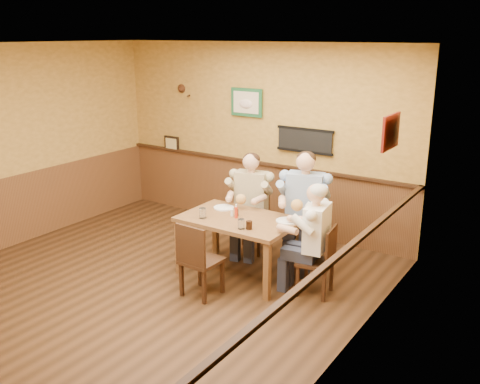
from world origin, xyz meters
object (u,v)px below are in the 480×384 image
at_px(chair_right_end, 316,260).
at_px(chair_back_right, 304,230).
at_px(water_glass_left, 203,213).
at_px(hot_sauce_bottle, 236,212).
at_px(chair_near_side, 202,259).
at_px(cola_tumbler, 249,225).
at_px(salt_shaker, 232,213).
at_px(water_glass_mid, 241,224).
at_px(dining_table, 239,225).
at_px(diner_blue_polo, 304,215).
at_px(diner_white_elder, 316,246).
at_px(diner_tan_shirt, 251,208).
at_px(chair_back_left, 251,221).
at_px(pepper_shaker, 237,213).

bearing_deg(chair_right_end, chair_back_right, -152.10).
bearing_deg(water_glass_left, hot_sauce_bottle, 34.39).
height_order(chair_near_side, cola_tumbler, chair_near_side).
xyz_separation_m(cola_tumbler, salt_shaker, (-0.42, 0.27, -0.00)).
xyz_separation_m(chair_right_end, water_glass_mid, (-0.79, -0.35, 0.39)).
distance_m(water_glass_left, salt_shaker, 0.36).
distance_m(chair_near_side, cola_tumbler, 0.67).
height_order(chair_right_end, chair_near_side, chair_near_side).
bearing_deg(dining_table, diner_blue_polo, 54.56).
height_order(chair_near_side, water_glass_left, chair_near_side).
height_order(chair_back_right, cola_tumbler, chair_back_right).
height_order(diner_white_elder, salt_shaker, diner_white_elder).
xyz_separation_m(water_glass_left, water_glass_mid, (0.59, -0.05, -0.01)).
bearing_deg(hot_sauce_bottle, salt_shaker, 159.63).
height_order(dining_table, diner_tan_shirt, diner_tan_shirt).
height_order(chair_back_left, hot_sauce_bottle, hot_sauce_bottle).
relative_size(diner_white_elder, cola_tumbler, 12.30).
bearing_deg(diner_white_elder, diner_tan_shirt, -125.45).
bearing_deg(water_glass_left, pepper_shaker, 45.32).
height_order(diner_blue_polo, diner_white_elder, diner_blue_polo).
bearing_deg(chair_back_right, dining_table, -140.07).
bearing_deg(water_glass_left, salt_shaker, 45.61).
bearing_deg(diner_tan_shirt, water_glass_mid, -77.26).
height_order(water_glass_left, cola_tumbler, water_glass_left).
height_order(chair_near_side, salt_shaker, chair_near_side).
distance_m(chair_back_right, pepper_shaker, 0.95).
bearing_deg(chair_back_left, chair_right_end, -40.85).
bearing_deg(water_glass_mid, hot_sauce_bottle, 132.83).
height_order(diner_tan_shirt, diner_blue_polo, diner_blue_polo).
height_order(chair_back_left, chair_near_side, chair_near_side).
bearing_deg(chair_near_side, dining_table, -92.46).
bearing_deg(chair_back_left, hot_sauce_bottle, -85.15).
xyz_separation_m(chair_near_side, water_glass_left, (-0.31, 0.43, 0.37)).
relative_size(chair_near_side, pepper_shaker, 11.15).
bearing_deg(hot_sauce_bottle, chair_back_right, 54.11).
distance_m(chair_right_end, cola_tumbler, 0.86).
xyz_separation_m(salt_shaker, pepper_shaker, (0.05, 0.04, -0.00)).
xyz_separation_m(chair_right_end, chair_near_side, (-1.08, -0.74, 0.03)).
height_order(chair_back_left, diner_white_elder, diner_white_elder).
height_order(chair_near_side, diner_white_elder, diner_white_elder).
height_order(cola_tumbler, pepper_shaker, cola_tumbler).
xyz_separation_m(dining_table, chair_back_right, (0.52, 0.74, -0.18)).
relative_size(chair_right_end, water_glass_left, 6.52).
relative_size(diner_blue_polo, pepper_shaker, 16.91).
relative_size(chair_back_right, hot_sauce_bottle, 6.01).
bearing_deg(chair_back_left, chair_near_side, -94.82).
distance_m(water_glass_left, pepper_shaker, 0.43).
height_order(diner_tan_shirt, water_glass_left, diner_tan_shirt).
xyz_separation_m(dining_table, water_glass_left, (-0.36, -0.25, 0.16)).
height_order(chair_right_end, diner_blue_polo, diner_blue_polo).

